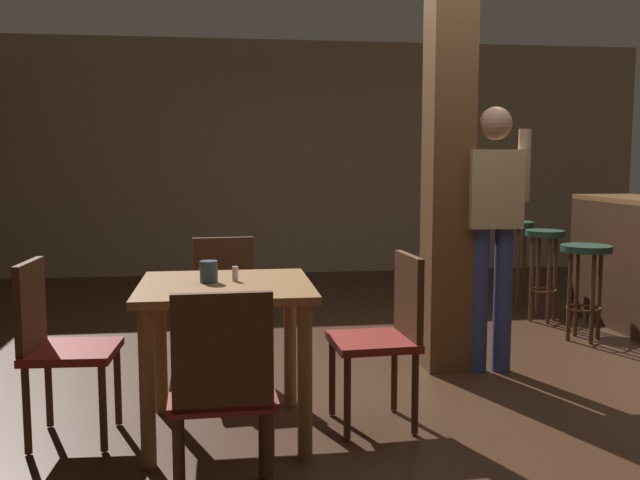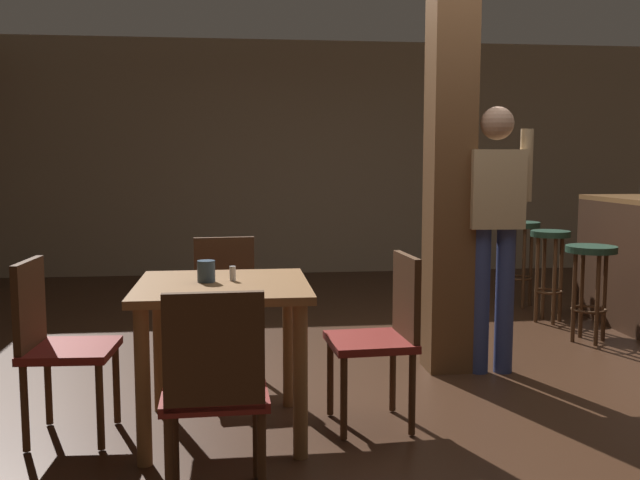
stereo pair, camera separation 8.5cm
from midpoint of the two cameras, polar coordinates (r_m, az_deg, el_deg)
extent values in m
plane|color=#382114|center=(4.57, 9.14, -11.31)|extent=(10.80, 10.80, 0.00)
cube|color=gray|center=(8.76, 1.22, 6.55)|extent=(8.00, 0.10, 2.80)
cube|color=brown|center=(4.71, 10.86, 6.50)|extent=(0.28, 0.28, 2.80)
cube|color=brown|center=(3.59, -7.12, -3.73)|extent=(0.85, 0.85, 0.04)
cylinder|color=brown|center=(4.04, -1.89, -8.17)|extent=(0.07, 0.07, 0.73)
cylinder|color=brown|center=(4.05, -12.12, -8.30)|extent=(0.07, 0.07, 0.73)
cylinder|color=brown|center=(3.36, -0.84, -11.24)|extent=(0.07, 0.07, 0.73)
cylinder|color=brown|center=(3.36, -13.27, -11.38)|extent=(0.07, 0.07, 0.73)
cube|color=maroon|center=(3.73, 4.68, -8.12)|extent=(0.44, 0.44, 0.04)
cube|color=#422816|center=(3.73, 7.57, -4.60)|extent=(0.06, 0.38, 0.45)
cylinder|color=#422816|center=(3.59, 2.62, -12.43)|extent=(0.04, 0.04, 0.43)
cylinder|color=#422816|center=(3.92, 1.46, -10.81)|extent=(0.04, 0.04, 0.43)
cylinder|color=#422816|center=(3.68, 8.05, -12.01)|extent=(0.04, 0.04, 0.43)
cylinder|color=#422816|center=(4.00, 6.46, -10.48)|extent=(0.04, 0.04, 0.43)
cube|color=maroon|center=(4.41, -6.93, -5.87)|extent=(0.45, 0.45, 0.04)
cube|color=#422816|center=(4.55, -7.13, -2.59)|extent=(0.38, 0.06, 0.45)
cylinder|color=#422816|center=(4.31, -4.37, -9.22)|extent=(0.04, 0.04, 0.43)
cylinder|color=#422816|center=(4.28, -9.09, -9.37)|extent=(0.04, 0.04, 0.43)
cylinder|color=#422816|center=(4.64, -4.86, -8.06)|extent=(0.04, 0.04, 0.43)
cylinder|color=#422816|center=(4.62, -9.22, -8.19)|extent=(0.04, 0.04, 0.43)
cube|color=maroon|center=(3.75, -18.67, -8.35)|extent=(0.44, 0.44, 0.04)
cube|color=#422816|center=(3.76, -21.63, -4.93)|extent=(0.06, 0.38, 0.45)
cylinder|color=#422816|center=(3.94, -15.38, -10.95)|extent=(0.04, 0.04, 0.43)
cylinder|color=#422816|center=(3.61, -16.53, -12.59)|extent=(0.04, 0.04, 0.43)
cylinder|color=#422816|center=(4.02, -20.35, -10.75)|extent=(0.04, 0.04, 0.43)
cylinder|color=#422816|center=(3.71, -21.93, -12.30)|extent=(0.04, 0.04, 0.43)
cube|color=maroon|center=(2.96, -7.56, -12.08)|extent=(0.43, 0.43, 0.04)
cube|color=#422816|center=(2.71, -7.58, -8.85)|extent=(0.38, 0.05, 0.45)
cylinder|color=#422816|center=(3.20, -10.78, -14.94)|extent=(0.04, 0.04, 0.43)
cylinder|color=#422816|center=(3.21, -4.31, -14.82)|extent=(0.04, 0.04, 0.43)
cylinder|color=#422816|center=(2.88, -11.09, -17.47)|extent=(0.04, 0.04, 0.43)
cylinder|color=#422816|center=(2.88, -3.80, -17.34)|extent=(0.04, 0.04, 0.43)
cylinder|color=#33475B|center=(3.62, -8.43, -2.49)|extent=(0.09, 0.09, 0.11)
cylinder|color=silver|center=(3.64, -6.33, -2.68)|extent=(0.03, 0.03, 0.08)
cube|color=tan|center=(4.69, 14.37, 3.97)|extent=(0.35, 0.22, 0.50)
sphere|color=#997056|center=(4.70, 14.51, 9.03)|extent=(0.22, 0.22, 0.21)
cylinder|color=navy|center=(4.80, 15.04, -4.71)|extent=(0.13, 0.13, 0.95)
cylinder|color=navy|center=(4.76, 13.20, -4.77)|extent=(0.13, 0.13, 0.95)
cylinder|color=tan|center=(4.75, 16.67, 5.74)|extent=(0.09, 0.09, 0.46)
cylinder|color=tan|center=(4.64, 12.12, 5.86)|extent=(0.09, 0.09, 0.46)
cylinder|color=#1E3828|center=(5.77, 21.28, -0.69)|extent=(0.38, 0.38, 0.05)
torus|color=#422816|center=(5.85, 21.10, -5.20)|extent=(0.26, 0.26, 0.02)
cylinder|color=#422816|center=(5.94, 20.58, -4.08)|extent=(0.03, 0.03, 0.69)
cylinder|color=#422816|center=(5.72, 21.71, -4.51)|extent=(0.03, 0.03, 0.69)
cylinder|color=#422816|center=(5.89, 22.19, -4.23)|extent=(0.03, 0.03, 0.69)
cylinder|color=#422816|center=(5.77, 20.06, -4.35)|extent=(0.03, 0.03, 0.69)
cylinder|color=#1E3828|center=(6.36, 18.33, 0.48)|extent=(0.33, 0.33, 0.05)
torus|color=#4C301C|center=(6.42, 18.17, -3.91)|extent=(0.23, 0.23, 0.02)
cylinder|color=#4C301C|center=(6.50, 17.81, -2.87)|extent=(0.03, 0.03, 0.74)
cylinder|color=#4C301C|center=(6.31, 18.61, -3.17)|extent=(0.03, 0.03, 0.74)
cylinder|color=#4C301C|center=(6.45, 19.06, -2.98)|extent=(0.03, 0.03, 0.74)
cylinder|color=#4C301C|center=(6.36, 17.33, -3.05)|extent=(0.03, 0.03, 0.74)
cylinder|color=#1E3828|center=(6.96, 16.05, 1.20)|extent=(0.37, 0.37, 0.05)
torus|color=#4C301C|center=(7.03, 15.92, -2.91)|extent=(0.26, 0.26, 0.02)
cylinder|color=#4C301C|center=(7.12, 15.58, -1.93)|extent=(0.03, 0.03, 0.75)
cylinder|color=#4C301C|center=(6.90, 16.33, -2.22)|extent=(0.03, 0.03, 0.75)
cylinder|color=#4C301C|center=(7.06, 16.84, -2.05)|extent=(0.03, 0.03, 0.75)
cylinder|color=#4C301C|center=(6.97, 15.04, -2.10)|extent=(0.03, 0.03, 0.75)
camera|label=1|loc=(0.04, -89.43, 0.06)|focal=40.00mm
camera|label=2|loc=(0.04, 90.57, -0.06)|focal=40.00mm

